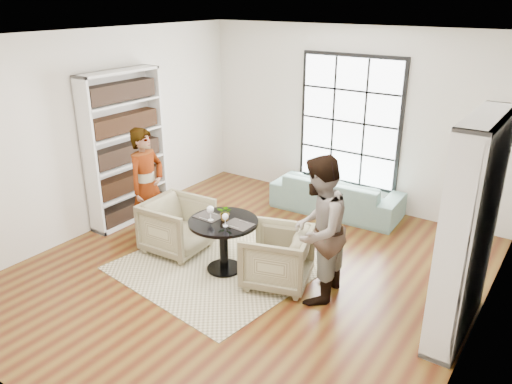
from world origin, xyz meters
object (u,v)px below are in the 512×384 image
Objects in this scene: armchair_right at (277,257)px; wine_glass_right at (225,217)px; sofa at (337,195)px; armchair_left at (178,226)px; wine_glass_left at (210,210)px; pedestal_table at (224,234)px; person_right at (318,230)px; flower_centerpiece at (225,212)px; person_left at (147,186)px.

wine_glass_right is (-0.62, -0.24, 0.48)m from armchair_right.
sofa is 12.11× the size of wine_glass_right.
wine_glass_right is (1.01, -0.18, 0.47)m from armchair_left.
wine_glass_left is at bearing 174.26° from wine_glass_right.
armchair_left is at bearing 175.73° from pedestal_table.
wine_glass_right is (-0.25, -2.71, 0.54)m from sofa.
person_right is at bearing 107.77° from sofa.
pedestal_table is at bearing -112.04° from flower_centerpiece.
pedestal_table is 1.36m from person_right.
sofa is 1.19× the size of person_right.
pedestal_table is 0.38m from wine_glass_left.
armchair_right is (1.63, 0.06, -0.01)m from armchair_left.
person_left is 0.96× the size of person_right.
flower_centerpiece reaches higher than wine_glass_right.
sofa is at bearing 81.88° from flower_centerpiece.
flower_centerpiece reaches higher than armchair_right.
armchair_left reaches higher than armchair_right.
wine_glass_left is 0.20m from flower_centerpiece.
armchair_left is at bearing -92.72° from person_left.
pedestal_table is 0.51× the size of person_right.
person_right is 10.15× the size of wine_glass_right.
wine_glass_right is at bearing -99.32° from person_left.
person_left is at bearing -96.62° from person_right.
sofa is 3.16m from person_left.
armchair_right is (0.75, 0.12, -0.15)m from pedestal_table.
armchair_left is 0.49× the size of person_left.
armchair_left is 2.24m from person_right.
sofa is 10.01× the size of flower_centerpiece.
flower_centerpiece is (-0.11, 0.15, -0.02)m from wine_glass_right.
pedestal_table is at bearing -97.81° from armchair_right.
person_left is (-1.81, -2.53, 0.55)m from sofa.
pedestal_table is at bearing 33.06° from wine_glass_left.
sofa is 2.50m from armchair_right.
armchair_right is 0.46× the size of person_right.
sofa is at bearing -30.17° from armchair_left.
person_left reaches higher than pedestal_table.
armchair_right is 0.82m from wine_glass_right.
armchair_right is 3.96× the size of wine_glass_left.
pedestal_table is 4.25× the size of flower_centerpiece.
wine_glass_left is (-0.14, -0.09, 0.35)m from pedestal_table.
pedestal_table reaches higher than sofa.
armchair_right is 0.87m from flower_centerpiece.
sofa is at bearing 84.66° from wine_glass_right.
wine_glass_right is (-1.17, -0.24, -0.04)m from person_right.
armchair_left is at bearing 177.86° from flower_centerpiece.
person_left is 9.79× the size of wine_glass_right.
sofa is 2.53× the size of armchair_left.
armchair_right is 2.24m from person_left.
sofa is 1.24× the size of person_left.
armchair_left is at bearing -96.31° from person_right.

